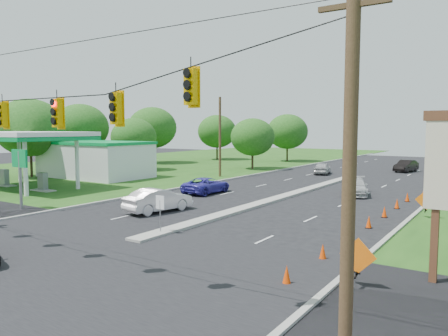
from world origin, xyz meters
The scene contains 35 objects.
ground centered at (0.00, 0.00, 0.00)m, with size 160.00×160.00×0.00m, color black.
grass_left centered at (-30.00, 20.00, 0.00)m, with size 40.00×160.00×0.06m, color #1E4714.
cross_street centered at (0.00, 0.00, 0.00)m, with size 160.00×14.00×0.02m, color black.
curb_left centered at (-10.10, 30.00, 0.00)m, with size 0.25×110.00×0.16m, color gray.
curb_right centered at (10.10, 30.00, 0.00)m, with size 0.25×110.00×0.16m, color gray.
median centered at (0.00, 21.00, 0.00)m, with size 1.00×34.00×0.18m, color gray.
median_sign centered at (0.00, 6.00, 1.46)m, with size 0.55×0.06×2.05m.
signal_span centered at (-0.05, -1.00, 4.97)m, with size 25.60×0.32×9.00m.
utility_pole_far_left centered at (-12.50, 30.00, 4.50)m, with size 0.28×0.28×9.00m, color #422D1C.
gas_station centered at (-23.64, 20.24, 2.58)m, with size 18.40×19.70×5.20m.
cone_0 centered at (8.61, 3.00, 0.35)m, with size 0.32×0.32×0.70m, color #E43E05.
cone_1 centered at (8.61, 6.50, 0.35)m, with size 0.32×0.32×0.70m, color #E43E05.
cone_2 centered at (8.61, 10.00, 0.35)m, with size 0.32×0.32×0.70m, color #E43E05.
cone_3 centered at (8.61, 13.50, 0.35)m, with size 0.32×0.32×0.70m, color #E43E05.
cone_4 centered at (8.61, 17.00, 0.35)m, with size 0.32×0.32×0.70m, color #E43E05.
cone_5 centered at (8.61, 20.50, 0.35)m, with size 0.32×0.32×0.70m, color #E43E05.
cone_6 centered at (8.61, 24.00, 0.35)m, with size 0.32×0.32×0.70m, color #E43E05.
cone_7 centered at (9.21, 27.50, 0.35)m, with size 0.32×0.32×0.70m, color #E43E05.
cone_8 centered at (9.21, 31.00, 0.35)m, with size 0.32×0.32×0.70m, color #E43E05.
cone_9 centered at (9.21, 34.50, 0.35)m, with size 0.32×0.32×0.70m, color #E43E05.
cone_10 centered at (9.21, 38.00, 0.35)m, with size 0.32×0.32×0.70m, color #E43E05.
work_sign_0 centered at (10.80, 4.00, 1.09)m, with size 1.27×0.58×1.37m.
work_sign_1 centered at (10.80, 18.00, 1.09)m, with size 1.27×0.58×1.37m.
tree_1 centered at (-30.00, 18.00, 5.58)m, with size 7.56×7.56×8.82m.
tree_2 centered at (-26.00, 30.00, 4.34)m, with size 5.88×5.88×6.86m.
tree_3 centered at (-32.00, 40.00, 5.58)m, with size 7.56×7.56×8.82m.
tree_4 centered at (-28.00, 52.00, 4.96)m, with size 6.72×6.72×7.84m.
tree_5 centered at (-14.00, 40.00, 4.34)m, with size 5.88×5.88×6.86m.
tree_6 centered at (-16.00, 55.00, 4.96)m, with size 6.72×6.72×7.84m.
tree_14 centered at (-34.00, 28.00, 5.58)m, with size 7.56×7.56×8.82m.
white_sedan centered at (-4.34, 10.66, 0.78)m, with size 1.65×4.74×1.56m, color silver.
blue_pickup centered at (-6.54, 19.14, 0.68)m, with size 2.24×4.86×1.35m, color #352EA3.
silver_car_far centered at (4.31, 25.09, 0.70)m, with size 1.97×4.85×1.41m, color #B2B2B2.
silver_car_oncoming centered at (-3.95, 39.39, 0.71)m, with size 1.67×4.15×1.41m, color #A7A7A7.
dark_car_receding centered at (3.90, 47.84, 0.75)m, with size 1.59×4.56×1.50m, color black.
Camera 1 is at (15.05, -10.72, 5.52)m, focal length 35.00 mm.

